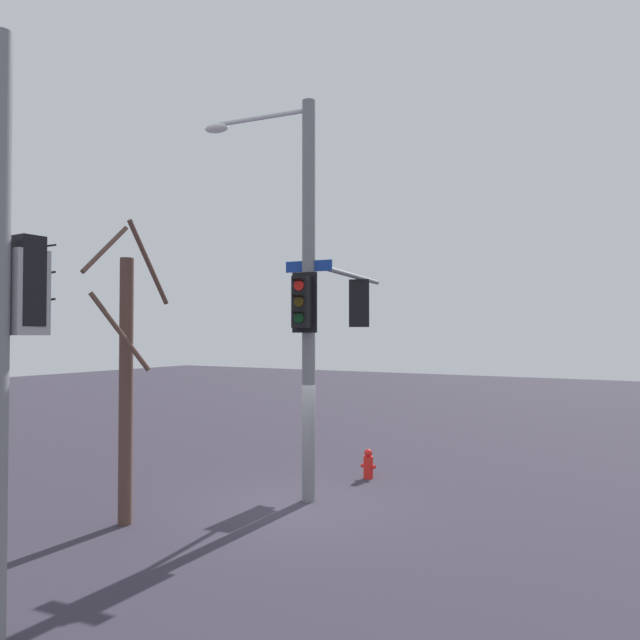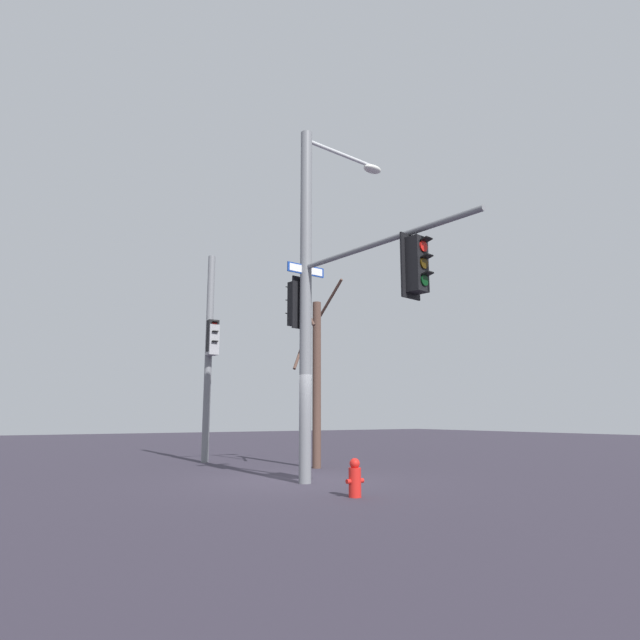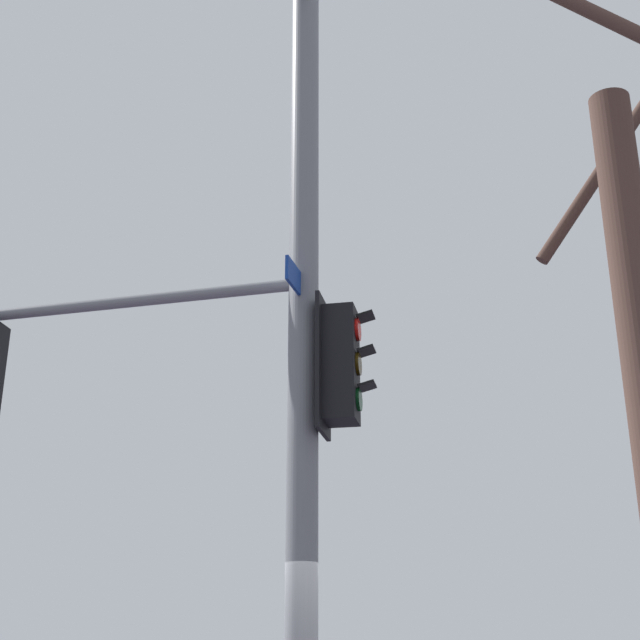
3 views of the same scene
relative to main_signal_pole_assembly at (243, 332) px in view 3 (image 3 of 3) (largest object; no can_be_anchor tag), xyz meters
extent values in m
cylinder|color=slate|center=(-0.18, 0.55, -0.28)|extent=(0.29, 0.29, 8.72)
cylinder|color=slate|center=(0.14, -1.97, 0.49)|extent=(0.75, 5.06, 0.12)
cube|color=black|center=(-0.23, 0.91, -0.37)|extent=(0.41, 0.36, 1.10)
cube|color=black|center=(-0.20, 0.75, -0.37)|extent=(0.56, 0.14, 1.30)
cylinder|color=red|center=(-0.25, 1.08, -0.03)|extent=(0.22, 0.07, 0.22)
cube|color=black|center=(-0.27, 1.15, 0.09)|extent=(0.23, 0.20, 0.06)
cylinder|color=#352504|center=(-0.25, 1.08, -0.37)|extent=(0.22, 0.07, 0.22)
cube|color=black|center=(-0.27, 1.15, -0.25)|extent=(0.23, 0.20, 0.06)
cylinder|color=black|center=(-0.25, 1.08, -0.71)|extent=(0.22, 0.07, 0.22)
cube|color=black|center=(-0.27, 1.15, -0.59)|extent=(0.23, 0.20, 0.06)
cube|color=navy|center=(-0.18, 0.55, 0.43)|extent=(1.10, 0.15, 0.24)
cube|color=white|center=(-0.18, 0.53, 0.43)|extent=(1.00, 0.11, 0.18)
cylinder|color=#51382F|center=(1.52, 3.55, 0.28)|extent=(0.21, 1.12, 1.50)
cylinder|color=#51382F|center=(2.60, 3.65, 0.62)|extent=(0.19, 1.18, 1.08)
camera|label=1|loc=(-6.63, 11.34, -1.05)|focal=32.49mm
camera|label=2|loc=(-6.86, -10.67, -3.12)|focal=30.77mm
camera|label=3|loc=(7.44, 3.73, -3.09)|focal=52.13mm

